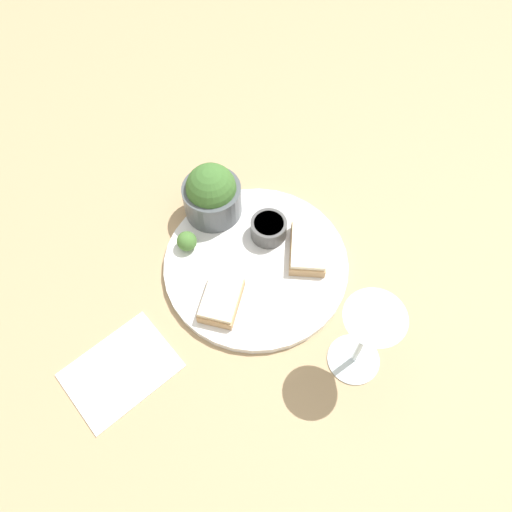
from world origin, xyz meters
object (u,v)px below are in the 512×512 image
cheese_toast_far (223,301)px  wine_glass (368,332)px  napkin (121,370)px  salad_bowl (212,194)px  sauce_ramekin (269,228)px  cheese_toast_near (308,248)px

cheese_toast_far → wine_glass: 0.23m
wine_glass → napkin: size_ratio=0.91×
salad_bowl → cheese_toast_far: size_ratio=1.08×
sauce_ramekin → cheese_toast_near: 0.07m
wine_glass → cheese_toast_far: bearing=-77.0°
sauce_ramekin → napkin: sauce_ramekin is taller
salad_bowl → napkin: salad_bowl is taller
sauce_ramekin → cheese_toast_near: size_ratio=0.55×
napkin → cheese_toast_near: bearing=160.6°
cheese_toast_far → napkin: bearing=-19.9°
sauce_ramekin → wine_glass: bearing=66.4°
cheese_toast_near → napkin: size_ratio=0.62×
sauce_ramekin → napkin: size_ratio=0.34×
cheese_toast_far → wine_glass: wine_glass is taller
salad_bowl → cheese_toast_far: (0.13, 0.12, -0.03)m
salad_bowl → wine_glass: bearing=75.8°
salad_bowl → sauce_ramekin: size_ratio=1.71×
sauce_ramekin → cheese_toast_far: sauce_ramekin is taller
salad_bowl → cheese_toast_near: bearing=97.7°
cheese_toast_far → napkin: (0.17, -0.06, -0.02)m
cheese_toast_near → wine_glass: 0.20m
salad_bowl → sauce_ramekin: bearing=98.0°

